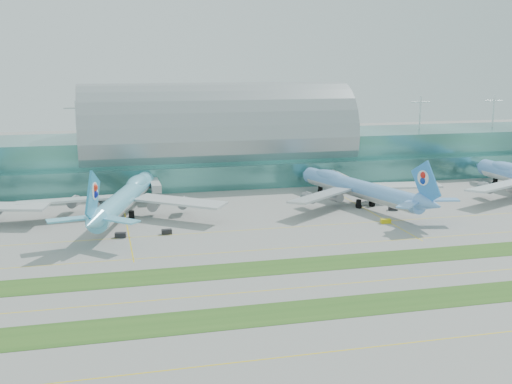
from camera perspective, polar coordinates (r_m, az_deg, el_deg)
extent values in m
plane|color=gray|center=(169.43, 4.47, -6.70)|extent=(700.00, 700.00, 0.00)
cube|color=#3D7A75|center=(290.27, -3.54, 3.14)|extent=(340.00, 42.00, 20.00)
cube|color=#3D7A75|center=(267.84, -2.60, 1.34)|extent=(340.00, 8.00, 10.00)
ellipsoid|color=#9EA5A8|center=(288.93, -3.56, 5.10)|extent=(340.00, 46.20, 16.17)
cylinder|color=white|center=(288.11, -3.58, 6.68)|extent=(0.80, 0.80, 16.00)
cube|color=#B2B7B7|center=(252.84, -9.02, 0.69)|extent=(3.50, 22.00, 3.00)
cylinder|color=black|center=(243.79, -8.79, -0.56)|extent=(1.00, 1.00, 4.00)
cube|color=#B2B7B7|center=(269.34, 7.08, 1.42)|extent=(3.50, 22.00, 3.00)
cylinder|color=black|center=(260.86, 7.84, 0.28)|extent=(1.00, 1.00, 4.00)
cube|color=#B2B7B7|center=(303.99, 20.43, 1.95)|extent=(3.50, 22.00, 3.00)
cylinder|color=black|center=(296.50, 21.45, 0.95)|extent=(1.00, 1.00, 4.00)
cube|color=#2D591E|center=(144.75, 7.98, -10.06)|extent=(420.00, 12.00, 0.08)
cube|color=#2D591E|center=(171.22, 4.26, -6.48)|extent=(420.00, 12.00, 0.08)
cube|color=yellow|center=(127.99, 11.37, -13.24)|extent=(420.00, 0.35, 0.01)
cube|color=yellow|center=(156.96, 6.08, -8.26)|extent=(420.00, 0.35, 0.01)
cube|color=yellow|center=(185.79, 2.73, -4.99)|extent=(420.00, 0.35, 0.01)
cube|color=yellow|center=(206.15, 1.00, -3.28)|extent=(420.00, 0.35, 0.01)
cylinder|color=#66C0E0|center=(224.23, -11.61, -0.55)|extent=(25.35, 66.43, 6.72)
ellipsoid|color=#66C0E0|center=(241.78, -10.55, 0.84)|extent=(11.88, 21.41, 4.79)
cone|color=#66C0E0|center=(258.80, -9.68, 1.17)|extent=(7.98, 7.09, 6.72)
cone|color=#66C0E0|center=(188.35, -14.40, -2.63)|extent=(8.87, 11.16, 6.39)
cube|color=silver|center=(227.84, -16.50, -0.71)|extent=(33.19, 11.35, 1.32)
cylinder|color=gray|center=(232.23, -14.87, -0.96)|extent=(5.22, 6.76, 3.69)
cube|color=silver|center=(218.30, -6.76, -0.83)|extent=(30.59, 26.58, 1.32)
cylinder|color=gray|center=(225.25, -7.74, -1.06)|extent=(5.22, 6.76, 3.69)
cube|color=teal|center=(188.84, -14.31, -0.46)|extent=(4.63, 13.86, 15.64)
cylinder|color=white|center=(189.52, -14.25, 0.09)|extent=(2.40, 5.27, 5.21)
cylinder|color=black|center=(249.56, -10.15, -0.41)|extent=(1.95, 1.95, 3.25)
cylinder|color=black|center=(222.07, -12.64, -2.03)|extent=(1.95, 1.95, 3.25)
cylinder|color=black|center=(220.47, -11.00, -2.06)|extent=(1.95, 1.95, 3.25)
cylinder|color=#6AA5E9|center=(240.93, 9.11, 0.33)|extent=(23.65, 63.51, 6.42)
ellipsoid|color=#6AA5E9|center=(254.59, 6.61, 1.42)|extent=(11.18, 20.44, 4.57)
cone|color=#6AA5E9|center=(268.25, 4.51, 1.61)|extent=(7.59, 6.73, 6.42)
cone|color=#6AA5E9|center=(214.28, 15.17, -1.03)|extent=(8.40, 10.63, 6.10)
cube|color=silver|center=(228.36, 5.77, -0.32)|extent=(29.32, 25.20, 1.26)
cylinder|color=gray|center=(235.91, 5.90, -0.47)|extent=(4.94, 6.44, 3.52)
cube|color=silver|center=(251.40, 12.73, 0.57)|extent=(31.72, 11.11, 1.26)
cylinder|color=gray|center=(252.87, 11.07, 0.20)|extent=(4.94, 6.44, 3.52)
cube|color=#3388E3|center=(214.41, 14.87, 0.77)|extent=(4.30, 13.26, 14.93)
cylinder|color=white|center=(214.86, 14.70, 1.23)|extent=(2.25, 5.04, 4.97)
cylinder|color=black|center=(260.93, 5.74, 0.23)|extent=(1.86, 1.86, 3.11)
cylinder|color=black|center=(236.86, 9.11, -1.05)|extent=(1.86, 1.86, 3.11)
cylinder|color=black|center=(240.72, 10.27, -0.88)|extent=(1.86, 1.86, 3.11)
ellipsoid|color=#6DA6F1|center=(287.70, 21.42, 1.99)|extent=(7.61, 21.20, 4.89)
cone|color=#6DA6F1|center=(301.94, 19.33, 2.21)|extent=(7.15, 5.89, 6.87)
cube|color=white|center=(259.33, 20.81, 0.51)|extent=(33.65, 21.61, 1.35)
cylinder|color=gray|center=(267.41, 20.85, 0.33)|extent=(4.08, 6.28, 3.77)
cylinder|color=black|center=(294.20, 20.50, 0.88)|extent=(1.99, 1.99, 3.32)
cube|color=black|center=(200.39, -11.95, -3.76)|extent=(3.60, 2.46, 1.52)
cube|color=black|center=(201.73, -7.94, -3.51)|extent=(3.18, 1.91, 1.50)
cube|color=gold|center=(217.02, 11.45, -2.55)|extent=(3.50, 2.02, 1.42)
cube|color=black|center=(235.91, 12.09, -1.42)|extent=(3.78, 2.76, 1.45)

